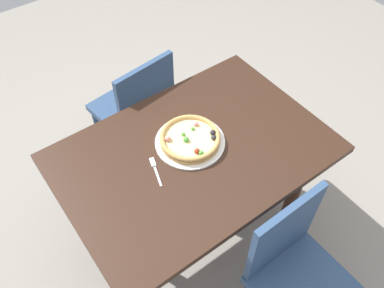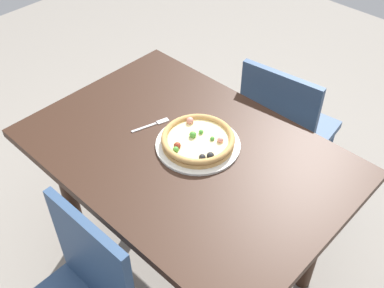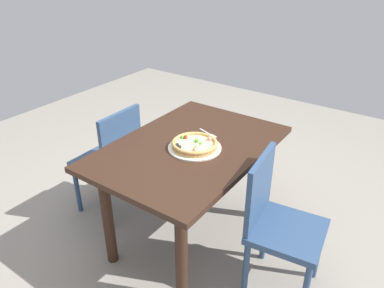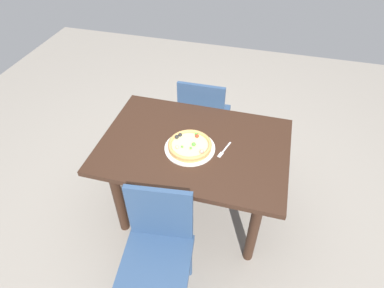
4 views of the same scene
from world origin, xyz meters
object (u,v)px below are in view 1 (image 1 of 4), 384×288
at_px(dining_table, 194,166).
at_px(chair_near, 295,272).
at_px(plate, 190,142).
at_px(fork, 155,169).
at_px(chair_far, 137,108).
at_px(pizza, 190,138).

distance_m(dining_table, chair_near, 0.67).
distance_m(dining_table, plate, 0.13).
bearing_deg(fork, plate, -63.78).
bearing_deg(chair_far, plate, -100.30).
bearing_deg(pizza, dining_table, -106.99).
xyz_separation_m(plate, fork, (-0.22, -0.03, -0.00)).
bearing_deg(chair_near, chair_far, -89.23).
bearing_deg(dining_table, fork, 175.07).
bearing_deg(chair_near, dining_table, -83.35).
distance_m(chair_near, plate, 0.75).
height_order(dining_table, chair_far, chair_far).
relative_size(dining_table, plate, 3.76).
xyz_separation_m(chair_near, fork, (-0.29, 0.66, 0.27)).
height_order(plate, pizza, pizza).
height_order(dining_table, fork, fork).
distance_m(chair_near, fork, 0.77).
xyz_separation_m(chair_near, chair_far, (-0.03, 1.29, 0.00)).
xyz_separation_m(chair_far, pizza, (-0.03, -0.59, 0.30)).
distance_m(plate, fork, 0.22).
relative_size(chair_far, fork, 5.34).
distance_m(chair_far, pizza, 0.67).
bearing_deg(dining_table, chair_far, 85.62).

